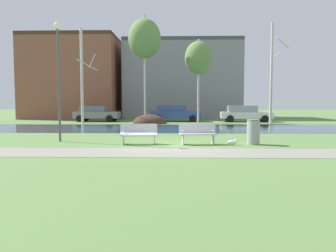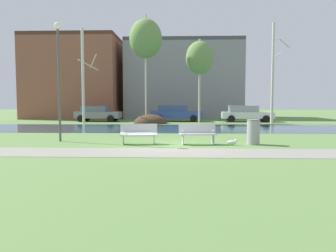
# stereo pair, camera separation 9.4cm
# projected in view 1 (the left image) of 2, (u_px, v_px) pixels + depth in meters

# --- Properties ---
(ground_plane) EXTENTS (120.00, 120.00, 0.00)m
(ground_plane) POSITION_uv_depth(u_px,v_px,m) (172.00, 127.00, 23.67)
(ground_plane) COLOR #5B7F42
(paved_path_strip) EXTENTS (60.00, 2.19, 0.01)m
(paved_path_strip) POSITION_uv_depth(u_px,v_px,m) (167.00, 153.00, 11.77)
(paved_path_strip) COLOR gray
(paved_path_strip) RESTS_ON ground
(river_band) EXTENTS (80.00, 7.54, 0.01)m
(river_band) POSITION_uv_depth(u_px,v_px,m) (172.00, 128.00, 22.91)
(river_band) COLOR #2D475B
(river_band) RESTS_ON ground
(soil_mound) EXTENTS (2.91, 2.57, 1.55)m
(soil_mound) POSITION_uv_depth(u_px,v_px,m) (150.00, 123.00, 28.26)
(soil_mound) COLOR #423021
(soil_mound) RESTS_ON ground
(bench_left) EXTENTS (1.65, 0.74, 0.87)m
(bench_left) POSITION_uv_depth(u_px,v_px,m) (139.00, 133.00, 14.21)
(bench_left) COLOR #B2B5B7
(bench_left) RESTS_ON ground
(bench_right) EXTENTS (1.65, 0.74, 0.87)m
(bench_right) POSITION_uv_depth(u_px,v_px,m) (198.00, 133.00, 14.13)
(bench_right) COLOR #B2B5B7
(bench_right) RESTS_ON ground
(trash_bin) EXTENTS (0.56, 0.56, 1.07)m
(trash_bin) POSITION_uv_depth(u_px,v_px,m) (253.00, 132.00, 14.08)
(trash_bin) COLOR gray
(trash_bin) RESTS_ON ground
(seagull) EXTENTS (0.47, 0.17, 0.27)m
(seagull) POSITION_uv_depth(u_px,v_px,m) (232.00, 142.00, 13.87)
(seagull) COLOR white
(seagull) RESTS_ON ground
(streetlamp) EXTENTS (0.32, 0.32, 5.42)m
(streetlamp) POSITION_uv_depth(u_px,v_px,m) (58.00, 62.00, 14.92)
(streetlamp) COLOR #4C4C51
(streetlamp) RESTS_ON ground
(birch_far_left) EXTENTS (1.53, 2.64, 8.12)m
(birch_far_left) POSITION_uv_depth(u_px,v_px,m) (82.00, 75.00, 28.17)
(birch_far_left) COLOR beige
(birch_far_left) RESTS_ON ground
(birch_left) EXTENTS (2.81, 2.81, 9.37)m
(birch_left) POSITION_uv_depth(u_px,v_px,m) (145.00, 39.00, 28.36)
(birch_left) COLOR #BCB7A8
(birch_left) RESTS_ON ground
(birch_center_left) EXTENTS (2.39, 2.39, 7.30)m
(birch_center_left) POSITION_uv_depth(u_px,v_px,m) (199.00, 58.00, 28.63)
(birch_center_left) COLOR #BCB7A8
(birch_center_left) RESTS_ON ground
(birch_center) EXTENTS (1.53, 2.27, 8.59)m
(birch_center) POSITION_uv_depth(u_px,v_px,m) (272.00, 72.00, 28.29)
(birch_center) COLOR beige
(birch_center) RESTS_ON ground
(parked_van_nearest_grey) EXTENTS (4.29, 2.08, 1.47)m
(parked_van_nearest_grey) POSITION_uv_depth(u_px,v_px,m) (96.00, 113.00, 31.02)
(parked_van_nearest_grey) COLOR slate
(parked_van_nearest_grey) RESTS_ON ground
(parked_sedan_second_blue) EXTENTS (4.83, 2.24, 1.52)m
(parked_sedan_second_blue) POSITION_uv_depth(u_px,v_px,m) (175.00, 113.00, 31.15)
(parked_sedan_second_blue) COLOR #2D4793
(parked_sedan_second_blue) RESTS_ON ground
(parked_hatch_third_white) EXTENTS (4.76, 2.16, 1.51)m
(parked_hatch_third_white) POSITION_uv_depth(u_px,v_px,m) (245.00, 113.00, 30.65)
(parked_hatch_third_white) COLOR silver
(parked_hatch_third_white) RESTS_ON ground
(building_brick_low) EXTENTS (10.16, 9.60, 9.17)m
(building_brick_low) POSITION_uv_depth(u_px,v_px,m) (77.00, 79.00, 38.75)
(building_brick_low) COLOR brown
(building_brick_low) RESTS_ON ground
(building_grey_warehouse) EXTENTS (13.14, 8.78, 8.84)m
(building_grey_warehouse) POSITION_uv_depth(u_px,v_px,m) (182.00, 81.00, 39.62)
(building_grey_warehouse) COLOR gray
(building_grey_warehouse) RESTS_ON ground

